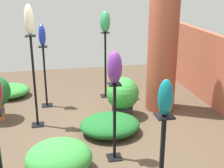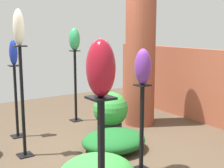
{
  "view_description": "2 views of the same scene",
  "coord_description": "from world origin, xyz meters",
  "px_view_note": "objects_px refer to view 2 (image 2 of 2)",
  "views": [
    {
      "loc": [
        4.28,
        -0.59,
        2.36
      ],
      "look_at": [
        0.14,
        0.27,
        0.92
      ],
      "focal_mm": 50.0,
      "sensor_mm": 36.0,
      "label": 1
    },
    {
      "loc": [
        3.44,
        -2.13,
        1.74
      ],
      "look_at": [
        -0.18,
        0.3,
        0.96
      ],
      "focal_mm": 50.0,
      "sensor_mm": 36.0,
      "label": 2
    }
  ],
  "objects_px": {
    "art_vase_ivory": "(19,27)",
    "potted_plant_walkway_edge": "(111,111)",
    "art_vase_cobalt": "(13,53)",
    "art_vase_ruby": "(101,68)",
    "pedestal_jade": "(75,89)",
    "pedestal_cobalt": "(16,105)",
    "brick_pillar": "(140,52)",
    "art_vase_violet": "(143,67)",
    "pedestal_violet": "(142,132)",
    "pedestal_ivory": "(23,106)",
    "art_vase_jade": "(74,39)"
  },
  "relations": [
    {
      "from": "art_vase_violet",
      "to": "art_vase_jade",
      "type": "bearing_deg",
      "value": 172.39
    },
    {
      "from": "potted_plant_walkway_edge",
      "to": "art_vase_jade",
      "type": "bearing_deg",
      "value": -173.32
    },
    {
      "from": "art_vase_cobalt",
      "to": "pedestal_ivory",
      "type": "bearing_deg",
      "value": -10.85
    },
    {
      "from": "pedestal_jade",
      "to": "art_vase_violet",
      "type": "distance_m",
      "value": 2.47
    },
    {
      "from": "brick_pillar",
      "to": "pedestal_cobalt",
      "type": "relative_size",
      "value": 2.27
    },
    {
      "from": "art_vase_cobalt",
      "to": "art_vase_jade",
      "type": "height_order",
      "value": "art_vase_jade"
    },
    {
      "from": "pedestal_jade",
      "to": "art_vase_ivory",
      "type": "relative_size",
      "value": 2.86
    },
    {
      "from": "art_vase_ruby",
      "to": "pedestal_jade",
      "type": "bearing_deg",
      "value": 155.34
    },
    {
      "from": "art_vase_cobalt",
      "to": "potted_plant_walkway_edge",
      "type": "height_order",
      "value": "art_vase_cobalt"
    },
    {
      "from": "art_vase_ivory",
      "to": "art_vase_jade",
      "type": "bearing_deg",
      "value": 128.91
    },
    {
      "from": "art_vase_cobalt",
      "to": "art_vase_ruby",
      "type": "distance_m",
      "value": 3.23
    },
    {
      "from": "pedestal_cobalt",
      "to": "potted_plant_walkway_edge",
      "type": "relative_size",
      "value": 1.64
    },
    {
      "from": "pedestal_ivory",
      "to": "art_vase_ruby",
      "type": "xyz_separation_m",
      "value": [
        2.37,
        -0.23,
        0.78
      ]
    },
    {
      "from": "brick_pillar",
      "to": "art_vase_cobalt",
      "type": "height_order",
      "value": "brick_pillar"
    },
    {
      "from": "pedestal_ivory",
      "to": "art_vase_jade",
      "type": "relative_size",
      "value": 3.7
    },
    {
      "from": "brick_pillar",
      "to": "art_vase_ruby",
      "type": "relative_size",
      "value": 7.03
    },
    {
      "from": "brick_pillar",
      "to": "pedestal_violet",
      "type": "bearing_deg",
      "value": -38.23
    },
    {
      "from": "pedestal_cobalt",
      "to": "art_vase_ivory",
      "type": "height_order",
      "value": "art_vase_ivory"
    },
    {
      "from": "art_vase_ruby",
      "to": "art_vase_ivory",
      "type": "bearing_deg",
      "value": 174.51
    },
    {
      "from": "brick_pillar",
      "to": "art_vase_violet",
      "type": "bearing_deg",
      "value": -38.23
    },
    {
      "from": "art_vase_ivory",
      "to": "potted_plant_walkway_edge",
      "type": "height_order",
      "value": "art_vase_ivory"
    },
    {
      "from": "pedestal_jade",
      "to": "pedestal_ivory",
      "type": "height_order",
      "value": "pedestal_ivory"
    },
    {
      "from": "pedestal_cobalt",
      "to": "pedestal_ivory",
      "type": "bearing_deg",
      "value": -10.85
    },
    {
      "from": "pedestal_cobalt",
      "to": "pedestal_jade",
      "type": "distance_m",
      "value": 1.24
    },
    {
      "from": "brick_pillar",
      "to": "pedestal_cobalt",
      "type": "xyz_separation_m",
      "value": [
        -0.54,
        -2.1,
        -0.79
      ]
    },
    {
      "from": "pedestal_violet",
      "to": "art_vase_violet",
      "type": "distance_m",
      "value": 0.8
    },
    {
      "from": "pedestal_jade",
      "to": "art_vase_ruby",
      "type": "distance_m",
      "value": 3.92
    },
    {
      "from": "pedestal_jade",
      "to": "art_vase_cobalt",
      "type": "distance_m",
      "value": 1.45
    },
    {
      "from": "art_vase_jade",
      "to": "art_vase_violet",
      "type": "height_order",
      "value": "art_vase_jade"
    },
    {
      "from": "pedestal_jade",
      "to": "art_vase_cobalt",
      "type": "relative_size",
      "value": 3.38
    },
    {
      "from": "pedestal_jade",
      "to": "pedestal_violet",
      "type": "distance_m",
      "value": 2.38
    },
    {
      "from": "brick_pillar",
      "to": "art_vase_violet",
      "type": "xyz_separation_m",
      "value": [
        1.54,
        -1.21,
        -0.03
      ]
    },
    {
      "from": "pedestal_jade",
      "to": "art_vase_ruby",
      "type": "bearing_deg",
      "value": -24.66
    },
    {
      "from": "art_vase_ivory",
      "to": "potted_plant_walkway_edge",
      "type": "relative_size",
      "value": 0.66
    },
    {
      "from": "pedestal_ivory",
      "to": "art_vase_ruby",
      "type": "height_order",
      "value": "art_vase_ruby"
    },
    {
      "from": "pedestal_jade",
      "to": "potted_plant_walkway_edge",
      "type": "height_order",
      "value": "pedestal_jade"
    },
    {
      "from": "art_vase_ruby",
      "to": "art_vase_cobalt",
      "type": "bearing_deg",
      "value": 173.1
    },
    {
      "from": "pedestal_cobalt",
      "to": "pedestal_violet",
      "type": "bearing_deg",
      "value": 23.29
    },
    {
      "from": "art_vase_ivory",
      "to": "potted_plant_walkway_edge",
      "type": "bearing_deg",
      "value": 93.42
    },
    {
      "from": "pedestal_ivory",
      "to": "potted_plant_walkway_edge",
      "type": "bearing_deg",
      "value": 93.42
    },
    {
      "from": "pedestal_ivory",
      "to": "art_vase_jade",
      "type": "xyz_separation_m",
      "value": [
        -1.1,
        1.37,
        0.84
      ]
    },
    {
      "from": "brick_pillar",
      "to": "art_vase_jade",
      "type": "relative_size",
      "value": 6.46
    },
    {
      "from": "pedestal_violet",
      "to": "art_vase_cobalt",
      "type": "distance_m",
      "value": 2.43
    },
    {
      "from": "pedestal_cobalt",
      "to": "art_vase_ruby",
      "type": "distance_m",
      "value": 3.36
    },
    {
      "from": "brick_pillar",
      "to": "pedestal_jade",
      "type": "height_order",
      "value": "brick_pillar"
    },
    {
      "from": "art_vase_violet",
      "to": "pedestal_violet",
      "type": "bearing_deg",
      "value": 180.0
    },
    {
      "from": "pedestal_cobalt",
      "to": "art_vase_cobalt",
      "type": "relative_size",
      "value": 2.95
    },
    {
      "from": "art_vase_ivory",
      "to": "art_vase_violet",
      "type": "bearing_deg",
      "value": 40.21
    },
    {
      "from": "art_vase_cobalt",
      "to": "art_vase_violet",
      "type": "distance_m",
      "value": 2.27
    },
    {
      "from": "art_vase_jade",
      "to": "brick_pillar",
      "type": "bearing_deg",
      "value": 47.62
    }
  ]
}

